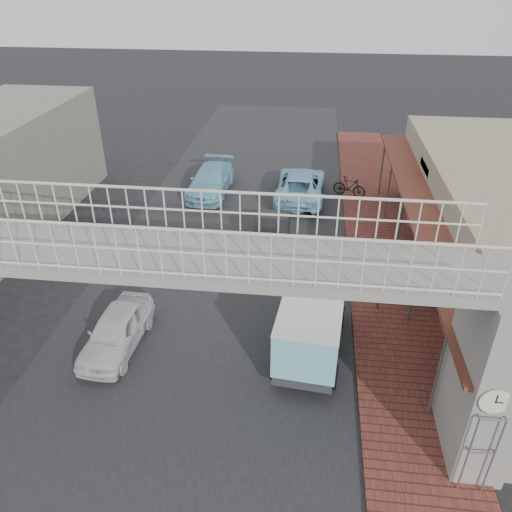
% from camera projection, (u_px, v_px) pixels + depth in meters
% --- Properties ---
extents(ground, '(120.00, 120.00, 0.00)m').
position_uv_depth(ground, '(205.00, 326.00, 17.03)').
color(ground, black).
rests_on(ground, ground).
extents(road_strip, '(10.00, 60.00, 0.01)m').
position_uv_depth(road_strip, '(205.00, 326.00, 17.03)').
color(road_strip, black).
rests_on(road_strip, ground).
extents(sidewalk, '(3.00, 40.00, 0.10)m').
position_uv_depth(sidewalk, '(389.00, 288.00, 18.91)').
color(sidewalk, brown).
rests_on(sidewalk, ground).
extents(footbridge, '(16.40, 2.40, 6.34)m').
position_uv_depth(footbridge, '(164.00, 326.00, 11.99)').
color(footbridge, gray).
rests_on(footbridge, ground).
extents(white_hatchback, '(1.67, 3.74, 1.25)m').
position_uv_depth(white_hatchback, '(116.00, 331.00, 15.85)').
color(white_hatchback, silver).
rests_on(white_hatchback, ground).
extents(dark_sedan, '(1.44, 4.09, 1.35)m').
position_uv_depth(dark_sedan, '(271.00, 236.00, 21.22)').
color(dark_sedan, black).
rests_on(dark_sedan, ground).
extents(angkot_curb, '(2.53, 5.25, 1.44)m').
position_uv_depth(angkot_curb, '(300.00, 185.00, 25.90)').
color(angkot_curb, '#80BFDD').
rests_on(angkot_curb, ground).
extents(angkot_far, '(2.09, 4.82, 1.38)m').
position_uv_depth(angkot_far, '(211.00, 180.00, 26.53)').
color(angkot_far, '#7ABAD4').
rests_on(angkot_far, ground).
extents(angkot_van, '(2.26, 4.31, 2.04)m').
position_uv_depth(angkot_van, '(312.00, 319.00, 15.27)').
color(angkot_van, black).
rests_on(angkot_van, ground).
extents(motorcycle_near, '(1.83, 1.25, 0.91)m').
position_uv_depth(motorcycle_near, '(364.00, 254.00, 20.15)').
color(motorcycle_near, black).
rests_on(motorcycle_near, sidewalk).
extents(motorcycle_far, '(1.80, 1.09, 1.05)m').
position_uv_depth(motorcycle_far, '(349.00, 187.00, 25.96)').
color(motorcycle_far, black).
rests_on(motorcycle_far, sidewalk).
extents(street_clock, '(0.77, 0.63, 3.10)m').
position_uv_depth(street_clock, '(491.00, 402.00, 10.60)').
color(street_clock, '#59595B').
rests_on(street_clock, sidewalk).
extents(arrow_sign, '(1.62, 1.11, 2.70)m').
position_uv_depth(arrow_sign, '(405.00, 261.00, 16.34)').
color(arrow_sign, '#59595B').
rests_on(arrow_sign, sidewalk).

